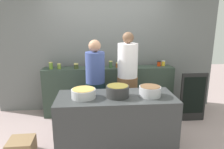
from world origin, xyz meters
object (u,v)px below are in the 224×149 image
(preserve_jar_0, at_px, (51,66))
(preserve_jar_9, at_px, (159,64))
(preserve_jar_4, at_px, (101,65))
(preserve_jar_7, at_px, (123,64))
(preserve_jar_1, at_px, (59,66))
(cook_with_tongs, at_px, (96,90))
(bread_crate, at_px, (21,147))
(preserve_jar_3, at_px, (95,65))
(preserve_jar_6, at_px, (117,65))
(cooking_pot_left, at_px, (84,93))
(cooking_pot_right, at_px, (150,91))
(cook_in_cap, at_px, (127,86))
(preserve_jar_10, at_px, (163,63))
(preserve_jar_2, at_px, (76,66))
(preserve_jar_8, at_px, (131,64))
(chalkboard_sign, at_px, (193,97))
(preserve_jar_5, at_px, (111,64))
(cooking_pot_center, at_px, (118,91))

(preserve_jar_0, relative_size, preserve_jar_9, 1.28)
(preserve_jar_4, height_order, preserve_jar_7, preserve_jar_4)
(preserve_jar_1, relative_size, preserve_jar_4, 0.86)
(cook_with_tongs, height_order, bread_crate, cook_with_tongs)
(preserve_jar_3, height_order, preserve_jar_6, preserve_jar_3)
(preserve_jar_7, distance_m, cooking_pot_left, 1.62)
(preserve_jar_4, xyz_separation_m, cooking_pot_right, (0.64, -1.44, -0.11))
(preserve_jar_3, xyz_separation_m, cook_in_cap, (0.57, -0.60, -0.27))
(preserve_jar_7, relative_size, preserve_jar_10, 1.05)
(preserve_jar_0, relative_size, preserve_jar_2, 1.33)
(preserve_jar_0, bearing_deg, cook_with_tongs, -33.61)
(preserve_jar_1, distance_m, preserve_jar_4, 0.84)
(preserve_jar_0, distance_m, cooking_pot_right, 2.15)
(preserve_jar_7, xyz_separation_m, preserve_jar_8, (0.17, -0.04, 0.01))
(preserve_jar_4, distance_m, chalkboard_sign, 1.94)
(preserve_jar_3, distance_m, preserve_jar_8, 0.75)
(preserve_jar_2, relative_size, preserve_jar_9, 0.97)
(preserve_jar_8, relative_size, bread_crate, 0.37)
(preserve_jar_3, distance_m, cook_in_cap, 0.87)
(preserve_jar_0, distance_m, chalkboard_sign, 2.88)
(preserve_jar_7, xyz_separation_m, preserve_jar_10, (0.88, 0.05, -0.00))
(preserve_jar_10, height_order, chalkboard_sign, preserve_jar_10)
(preserve_jar_4, xyz_separation_m, preserve_jar_6, (0.33, -0.04, -0.01))
(preserve_jar_6, height_order, chalkboard_sign, preserve_jar_6)
(preserve_jar_9, relative_size, preserve_jar_10, 0.98)
(preserve_jar_4, relative_size, cook_in_cap, 0.07)
(preserve_jar_8, xyz_separation_m, preserve_jar_9, (0.61, 0.07, -0.01))
(preserve_jar_3, xyz_separation_m, preserve_jar_10, (1.46, 0.10, -0.00))
(preserve_jar_5, relative_size, preserve_jar_10, 1.28)
(preserve_jar_5, bearing_deg, preserve_jar_8, 1.64)
(preserve_jar_5, xyz_separation_m, cook_with_tongs, (-0.32, -0.59, -0.34))
(preserve_jar_10, height_order, cooking_pot_right, preserve_jar_10)
(preserve_jar_8, distance_m, preserve_jar_10, 0.72)
(preserve_jar_5, height_order, cook_with_tongs, cook_with_tongs)
(cooking_pot_left, distance_m, bread_crate, 1.26)
(preserve_jar_4, xyz_separation_m, cooking_pot_center, (0.18, -1.43, -0.10))
(preserve_jar_6, bearing_deg, preserve_jar_8, 1.18)
(preserve_jar_1, relative_size, cooking_pot_left, 0.32)
(preserve_jar_3, relative_size, preserve_jar_8, 0.85)
(preserve_jar_10, xyz_separation_m, cooking_pot_center, (-1.16, -1.49, -0.09))
(preserve_jar_5, distance_m, preserve_jar_7, 0.27)
(preserve_jar_4, bearing_deg, preserve_jar_9, 1.74)
(cooking_pot_center, distance_m, bread_crate, 1.66)
(preserve_jar_6, bearing_deg, cooking_pot_center, -96.28)
(preserve_jar_10, bearing_deg, cook_with_tongs, -154.53)
(preserve_jar_1, xyz_separation_m, preserve_jar_10, (2.17, 0.11, 0.00))
(preserve_jar_4, xyz_separation_m, preserve_jar_5, (0.20, -0.04, 0.01))
(preserve_jar_10, bearing_deg, preserve_jar_2, -175.88)
(preserve_jar_1, relative_size, cooking_pot_right, 0.35)
(cooking_pot_center, distance_m, cooking_pot_right, 0.46)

